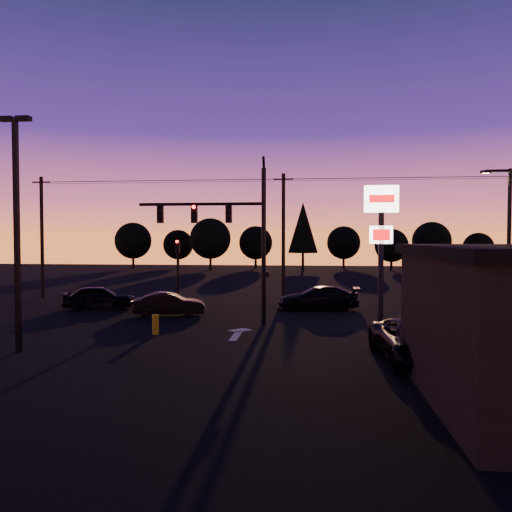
# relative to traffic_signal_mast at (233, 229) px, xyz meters

# --- Properties ---
(ground) EXTENTS (120.00, 120.00, 0.00)m
(ground) POSITION_rel_traffic_signal_mast_xyz_m (0.10, -3.99, -4.94)
(ground) COLOR black
(ground) RESTS_ON ground
(lane_arrow) EXTENTS (1.20, 3.10, 0.01)m
(lane_arrow) POSITION_rel_traffic_signal_mast_xyz_m (0.60, -2.33, -4.93)
(lane_arrow) COLOR beige
(lane_arrow) RESTS_ON ground
(traffic_signal_mast) EXTENTS (6.79, 0.52, 8.58)m
(traffic_signal_mast) POSITION_rel_traffic_signal_mast_xyz_m (0.00, 0.00, 0.00)
(traffic_signal_mast) COLOR black
(traffic_signal_mast) RESTS_ON ground
(secondary_signal) EXTENTS (0.30, 0.31, 4.35)m
(secondary_signal) POSITION_rel_traffic_signal_mast_xyz_m (-4.90, 7.49, -2.07)
(secondary_signal) COLOR black
(secondary_signal) RESTS_ON ground
(parking_lot_light) EXTENTS (1.25, 0.30, 9.14)m
(parking_lot_light) POSITION_rel_traffic_signal_mast_xyz_m (-7.40, -6.99, 0.33)
(parking_lot_light) COLOR black
(parking_lot_light) RESTS_ON ground
(pylon_sign) EXTENTS (1.50, 0.28, 6.80)m
(pylon_sign) POSITION_rel_traffic_signal_mast_xyz_m (7.10, -2.49, -0.02)
(pylon_sign) COLOR black
(pylon_sign) RESTS_ON ground
(streetlight) EXTENTS (1.55, 0.35, 8.00)m
(streetlight) POSITION_rel_traffic_signal_mast_xyz_m (14.01, 1.51, -0.52)
(streetlight) COLOR black
(streetlight) RESTS_ON ground
(utility_pole_0) EXTENTS (1.40, 0.26, 9.00)m
(utility_pole_0) POSITION_rel_traffic_signal_mast_xyz_m (-15.90, 10.01, -0.34)
(utility_pole_0) COLOR black
(utility_pole_0) RESTS_ON ground
(utility_pole_1) EXTENTS (1.40, 0.26, 9.00)m
(utility_pole_1) POSITION_rel_traffic_signal_mast_xyz_m (2.10, 10.01, -0.34)
(utility_pole_1) COLOR black
(utility_pole_1) RESTS_ON ground
(power_wires) EXTENTS (36.00, 1.22, 0.07)m
(power_wires) POSITION_rel_traffic_signal_mast_xyz_m (2.10, 10.01, 3.63)
(power_wires) COLOR black
(power_wires) RESTS_ON ground
(bollard) EXTENTS (0.31, 0.31, 0.92)m
(bollard) POSITION_rel_traffic_signal_mast_xyz_m (-3.16, -2.98, -4.48)
(bollard) COLOR #AAA40D
(bollard) RESTS_ON ground
(tree_0) EXTENTS (5.36, 5.36, 6.74)m
(tree_0) POSITION_rel_traffic_signal_mast_xyz_m (-21.90, 46.01, -0.88)
(tree_0) COLOR black
(tree_0) RESTS_ON ground
(tree_1) EXTENTS (4.54, 4.54, 5.71)m
(tree_1) POSITION_rel_traffic_signal_mast_xyz_m (-15.90, 49.01, -1.50)
(tree_1) COLOR black
(tree_1) RESTS_ON ground
(tree_2) EXTENTS (5.77, 5.78, 7.26)m
(tree_2) POSITION_rel_traffic_signal_mast_xyz_m (-9.90, 44.01, -0.57)
(tree_2) COLOR black
(tree_2) RESTS_ON ground
(tree_3) EXTENTS (4.95, 4.95, 6.22)m
(tree_3) POSITION_rel_traffic_signal_mast_xyz_m (-3.90, 48.01, -1.19)
(tree_3) COLOR black
(tree_3) RESTS_ON ground
(tree_4) EXTENTS (4.18, 4.18, 9.50)m
(tree_4) POSITION_rel_traffic_signal_mast_xyz_m (3.10, 45.01, 0.99)
(tree_4) COLOR black
(tree_4) RESTS_ON ground
(tree_5) EXTENTS (4.95, 4.95, 6.22)m
(tree_5) POSITION_rel_traffic_signal_mast_xyz_m (9.10, 50.01, -1.19)
(tree_5) COLOR black
(tree_5) RESTS_ON ground
(tree_6) EXTENTS (4.54, 4.54, 5.71)m
(tree_6) POSITION_rel_traffic_signal_mast_xyz_m (15.10, 44.01, -1.50)
(tree_6) COLOR black
(tree_6) RESTS_ON ground
(tree_7) EXTENTS (5.36, 5.36, 6.74)m
(tree_7) POSITION_rel_traffic_signal_mast_xyz_m (21.10, 47.01, -0.88)
(tree_7) COLOR black
(tree_7) RESTS_ON ground
(tree_8) EXTENTS (4.12, 4.12, 5.19)m
(tree_8) POSITION_rel_traffic_signal_mast_xyz_m (27.10, 46.01, -1.82)
(tree_8) COLOR black
(tree_8) RESTS_ON ground
(car_left) EXTENTS (4.66, 2.90, 1.48)m
(car_left) POSITION_rel_traffic_signal_mast_xyz_m (-9.15, 4.62, -4.20)
(car_left) COLOR black
(car_left) RESTS_ON ground
(car_mid) EXTENTS (4.27, 2.29, 1.34)m
(car_mid) POSITION_rel_traffic_signal_mast_xyz_m (-4.06, 2.50, -4.27)
(car_mid) COLOR black
(car_mid) RESTS_ON ground
(car_right) EXTENTS (5.15, 2.36, 1.46)m
(car_right) POSITION_rel_traffic_signal_mast_xyz_m (4.48, 5.78, -4.21)
(car_right) COLOR black
(car_right) RESTS_ON ground
(suv_parked) EXTENTS (2.92, 5.55, 1.49)m
(suv_parked) POSITION_rel_traffic_signal_mast_xyz_m (7.71, -7.07, -4.19)
(suv_parked) COLOR black
(suv_parked) RESTS_ON ground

